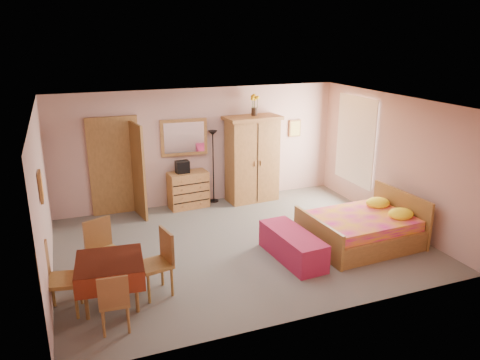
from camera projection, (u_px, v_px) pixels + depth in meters
name	position (u px, v px, depth m)	size (l,w,h in m)	color
floor	(241.00, 244.00, 8.64)	(6.50, 6.50, 0.00)	#67635A
ceiling	(241.00, 104.00, 7.86)	(6.50, 6.50, 0.00)	brown
wall_back	(200.00, 147.00, 10.47)	(6.50, 0.10, 2.60)	tan
wall_front	(311.00, 231.00, 6.03)	(6.50, 0.10, 2.60)	tan
wall_left	(43.00, 200.00, 7.13)	(0.10, 5.00, 2.60)	tan
wall_right	(392.00, 160.00, 9.37)	(0.10, 5.00, 2.60)	tan
doorway	(115.00, 167.00, 9.87)	(1.06, 0.12, 2.15)	#9E6B35
window	(356.00, 140.00, 10.37)	(0.08, 1.40, 1.95)	white
picture_left	(41.00, 187.00, 6.49)	(0.04, 0.32, 0.42)	orange
picture_back	(295.00, 128.00, 11.18)	(0.30, 0.04, 0.40)	#D8BF59
chest_of_drawers	(188.00, 190.00, 10.37)	(0.86, 0.43, 0.81)	#AC6F3A
wall_mirror	(184.00, 137.00, 10.21)	(1.03, 0.05, 0.81)	white
stereo	(182.00, 167.00, 10.18)	(0.29, 0.21, 0.27)	black
floor_lamp	(213.00, 167.00, 10.59)	(0.21, 0.21, 1.67)	black
wardrobe	(252.00, 159.00, 10.65)	(1.25, 0.65, 1.97)	#9E6835
sunflower_vase	(254.00, 105.00, 10.38)	(0.19, 0.19, 0.48)	yellow
bed	(361.00, 221.00, 8.54)	(1.95, 1.53, 0.90)	#D51489
bench	(292.00, 246.00, 8.03)	(0.54, 1.46, 0.49)	maroon
dining_table	(111.00, 282.00, 6.68)	(0.93, 0.93, 0.68)	maroon
chair_south	(114.00, 300.00, 6.07)	(0.39, 0.39, 0.85)	#9E6835
chair_north	(106.00, 252.00, 7.22)	(0.45, 0.45, 1.00)	#A57737
chair_west	(62.00, 279.00, 6.40)	(0.47, 0.47, 1.03)	#A87738
chair_east	(155.00, 264.00, 6.87)	(0.45, 0.45, 0.99)	olive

